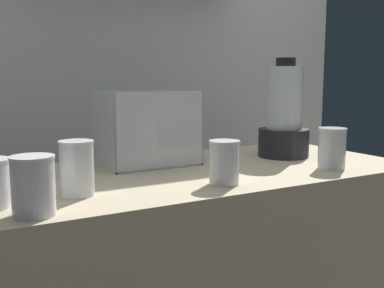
# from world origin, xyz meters

# --- Properties ---
(back_wall_unit) EXTENTS (2.60, 0.24, 2.50)m
(back_wall_unit) POSITION_xyz_m (0.00, 0.77, 1.27)
(back_wall_unit) COLOR silver
(back_wall_unit) RESTS_ON ground_plane
(carrot_display_bin) EXTENTS (0.30, 0.21, 0.24)m
(carrot_display_bin) POSITION_xyz_m (-0.08, 0.15, 0.98)
(carrot_display_bin) COLOR white
(carrot_display_bin) RESTS_ON counter
(blender_pitcher) EXTENTS (0.18, 0.18, 0.35)m
(blender_pitcher) POSITION_xyz_m (0.40, 0.05, 1.04)
(blender_pitcher) COLOR black
(blender_pitcher) RESTS_ON counter
(juice_cup_beet_left) EXTENTS (0.09, 0.09, 0.12)m
(juice_cup_beet_left) POSITION_xyz_m (-0.52, -0.25, 0.96)
(juice_cup_beet_left) COLOR white
(juice_cup_beet_left) RESTS_ON counter
(juice_cup_beet_middle) EXTENTS (0.08, 0.08, 0.13)m
(juice_cup_beet_middle) POSITION_xyz_m (-0.39, -0.14, 0.96)
(juice_cup_beet_middle) COLOR white
(juice_cup_beet_middle) RESTS_ON counter
(juice_cup_beet_right) EXTENTS (0.08, 0.08, 0.12)m
(juice_cup_beet_right) POSITION_xyz_m (-0.02, -0.21, 0.95)
(juice_cup_beet_right) COLOR white
(juice_cup_beet_right) RESTS_ON counter
(juice_cup_beet_far_right) EXTENTS (0.09, 0.09, 0.13)m
(juice_cup_beet_far_right) POSITION_xyz_m (0.38, -0.20, 0.96)
(juice_cup_beet_far_right) COLOR white
(juice_cup_beet_far_right) RESTS_ON counter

